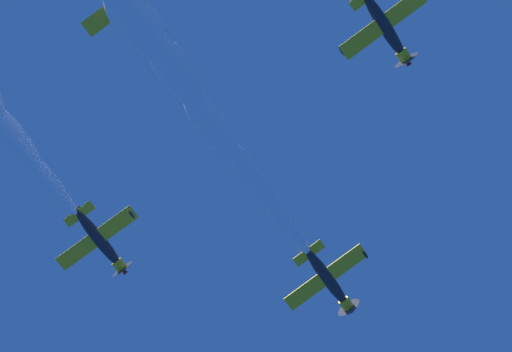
{
  "coord_description": "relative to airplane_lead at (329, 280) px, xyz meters",
  "views": [
    {
      "loc": [
        1.57,
        19.54,
        2.06
      ],
      "look_at": [
        0.75,
        5.83,
        58.56
      ],
      "focal_mm": 48.54,
      "sensor_mm": 36.0,
      "label": 1
    }
  ],
  "objects": [
    {
      "name": "airplane_left_wingman",
      "position": [
        20.15,
        1.69,
        1.91
      ],
      "size": [
        7.14,
        6.88,
        2.44
      ],
      "color": "#232328"
    },
    {
      "name": "airplane_slot_tail",
      "position": [
        17.47,
        22.17,
        0.15
      ],
      "size": [
        7.13,
        6.88,
        2.46
      ],
      "color": "#232328"
    },
    {
      "name": "airplane_lead",
      "position": [
        0.0,
        0.0,
        0.0
      ],
      "size": [
        7.12,
        6.86,
        2.5
      ],
      "color": "#232328"
    },
    {
      "name": "airplane_right_wingman",
      "position": [
        -3.03,
        21.51,
        1.6
      ],
      "size": [
        7.07,
        6.87,
        2.59
      ],
      "color": "#232328"
    }
  ]
}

